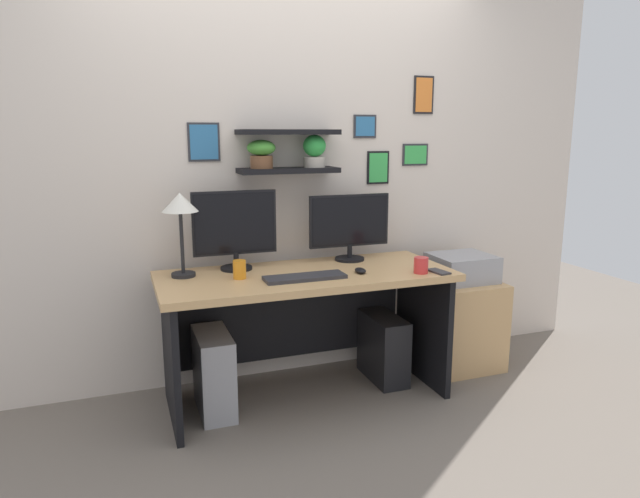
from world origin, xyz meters
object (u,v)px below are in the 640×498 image
desk (303,306)px  computer_tower_left (214,373)px  computer_tower_right (383,347)px  keyboard (305,277)px  monitor_right (349,225)px  monitor_left (235,228)px  pen_cup (239,269)px  coffee_mug (421,265)px  desk_lamp (180,210)px  drawer_cabinet (459,322)px  cell_phone (438,272)px  printer (462,268)px  computer_mouse (360,271)px

desk → computer_tower_left: 0.62m
computer_tower_right → keyboard: bearing=-160.3°
computer_tower_right → monitor_right: bearing=142.0°
monitor_left → pen_cup: 0.29m
coffee_mug → computer_tower_left: coffee_mug is taller
monitor_left → computer_tower_right: size_ratio=1.17×
monitor_left → coffee_mug: monitor_left is taller
monitor_left → desk_lamp: desk_lamp is taller
computer_tower_left → drawer_cabinet: bearing=3.8°
pen_cup → desk: bearing=8.0°
monitor_left → keyboard: monitor_left is taller
monitor_right → desk_lamp: desk_lamp is taller
cell_phone → coffee_mug: size_ratio=1.56×
cell_phone → drawer_cabinet: (0.41, 0.37, -0.47)m
desk → drawer_cabinet: desk is taller
printer → keyboard: bearing=-167.6°
computer_tower_right → computer_mouse: bearing=-142.4°
cell_phone → computer_tower_left: 1.37m
monitor_right → coffee_mug: size_ratio=5.68×
coffee_mug → pen_cup: bearing=166.7°
keyboard → printer: size_ratio=1.16×
computer_mouse → printer: (0.83, 0.24, -0.11)m
printer → computer_tower_right: printer is taller
monitor_left → keyboard: bearing=-49.3°
computer_mouse → computer_tower_left: computer_mouse is taller
drawer_cabinet → printer: (0.00, -0.00, 0.37)m
coffee_mug → computer_tower_right: bearing=102.4°
desk_lamp → drawer_cabinet: desk_lamp is taller
desk_lamp → drawer_cabinet: size_ratio=0.80×
desk_lamp → keyboard: bearing=-24.9°
desk → monitor_left: monitor_left is taller
desk → pen_cup: 0.46m
coffee_mug → drawer_cabinet: coffee_mug is taller
monitor_right → computer_tower_right: (0.18, -0.14, -0.76)m
desk → computer_mouse: 0.40m
cell_phone → drawer_cabinet: bearing=34.2°
monitor_right → drawer_cabinet: 1.02m
desk_lamp → computer_tower_right: desk_lamp is taller
cell_phone → coffee_mug: bearing=159.3°
computer_mouse → cell_phone: bearing=-18.0°
coffee_mug → keyboard: bearing=171.5°
pen_cup → computer_tower_right: pen_cup is taller
monitor_left → computer_tower_right: monitor_left is taller
monitor_right → computer_tower_left: monitor_right is taller
desk_lamp → computer_tower_right: (1.19, -0.07, -0.91)m
computer_mouse → computer_tower_right: 0.64m
printer → computer_tower_left: 1.70m
monitor_left → computer_mouse: size_ratio=5.32×
computer_tower_left → coffee_mug: bearing=-12.2°
keyboard → cell_phone: 0.76m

